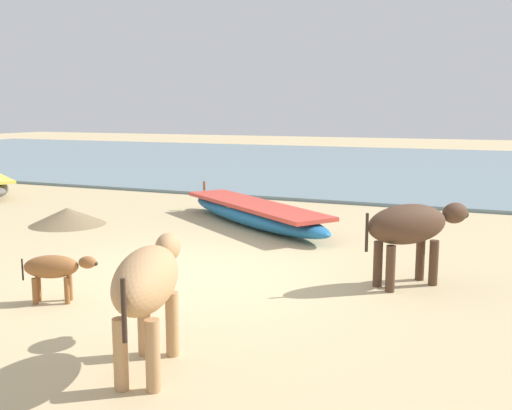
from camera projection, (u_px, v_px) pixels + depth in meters
name	position (u px, v px, depth m)	size (l,w,h in m)	color
ground	(199.00, 274.00, 7.82)	(80.00, 80.00, 0.00)	tan
sea_water	(403.00, 165.00, 22.82)	(60.00, 20.00, 0.08)	slate
fishing_boat_1	(254.00, 213.00, 11.13)	(4.22, 3.39, 0.62)	#1E669E
cow_adult_dark	(411.00, 227.00, 7.22)	(1.26, 1.35, 1.03)	#4C3323
calf_near_brown	(54.00, 269.00, 6.62)	(0.80, 0.53, 0.55)	brown
cow_second_adult_tan	(148.00, 282.00, 4.85)	(0.82, 1.58, 1.05)	tan
debris_pile_1	(67.00, 216.00, 11.18)	(1.44, 1.44, 0.33)	#7A6647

